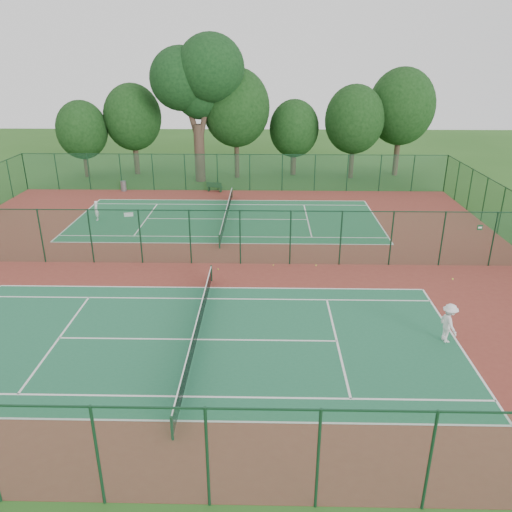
{
  "coord_description": "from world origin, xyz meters",
  "views": [
    {
      "loc": [
        3.12,
        -28.7,
        12.19
      ],
      "look_at": [
        2.57,
        -2.64,
        1.6
      ],
      "focal_mm": 35.0,
      "sensor_mm": 36.0,
      "label": 1
    }
  ],
  "objects_px": {
    "trash_bin": "(124,186)",
    "bench": "(214,187)",
    "player_near": "(449,323)",
    "big_tree": "(198,78)",
    "kit_bag": "(129,215)",
    "player_far": "(96,211)"
  },
  "relations": [
    {
      "from": "trash_bin",
      "to": "bench",
      "type": "bearing_deg",
      "value": -1.02
    },
    {
      "from": "trash_bin",
      "to": "bench",
      "type": "height_order",
      "value": "trash_bin"
    },
    {
      "from": "player_far",
      "to": "player_near",
      "type": "bearing_deg",
      "value": 31.72
    },
    {
      "from": "player_far",
      "to": "bench",
      "type": "relative_size",
      "value": 0.99
    },
    {
      "from": "player_near",
      "to": "bench",
      "type": "height_order",
      "value": "player_near"
    },
    {
      "from": "bench",
      "to": "big_tree",
      "type": "relative_size",
      "value": 0.11
    },
    {
      "from": "bench",
      "to": "player_near",
      "type": "bearing_deg",
      "value": -48.33
    },
    {
      "from": "trash_bin",
      "to": "big_tree",
      "type": "xyz_separation_m",
      "value": [
        6.96,
        4.39,
        9.53
      ]
    },
    {
      "from": "trash_bin",
      "to": "bench",
      "type": "xyz_separation_m",
      "value": [
        8.72,
        -0.16,
        0.01
      ]
    },
    {
      "from": "big_tree",
      "to": "player_far",
      "type": "bearing_deg",
      "value": -116.14
    },
    {
      "from": "trash_bin",
      "to": "bench",
      "type": "relative_size",
      "value": 0.6
    },
    {
      "from": "player_near",
      "to": "player_far",
      "type": "bearing_deg",
      "value": 40.1
    },
    {
      "from": "player_far",
      "to": "bench",
      "type": "height_order",
      "value": "player_far"
    },
    {
      "from": "player_near",
      "to": "big_tree",
      "type": "relative_size",
      "value": 0.13
    },
    {
      "from": "kit_bag",
      "to": "trash_bin",
      "type": "bearing_deg",
      "value": 91.73
    },
    {
      "from": "bench",
      "to": "big_tree",
      "type": "height_order",
      "value": "big_tree"
    },
    {
      "from": "player_near",
      "to": "trash_bin",
      "type": "distance_m",
      "value": 34.37
    },
    {
      "from": "player_near",
      "to": "bench",
      "type": "bearing_deg",
      "value": 15.56
    },
    {
      "from": "trash_bin",
      "to": "kit_bag",
      "type": "relative_size",
      "value": 1.32
    },
    {
      "from": "trash_bin",
      "to": "big_tree",
      "type": "relative_size",
      "value": 0.07
    },
    {
      "from": "trash_bin",
      "to": "big_tree",
      "type": "height_order",
      "value": "big_tree"
    },
    {
      "from": "bench",
      "to": "big_tree",
      "type": "distance_m",
      "value": 10.7
    }
  ]
}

